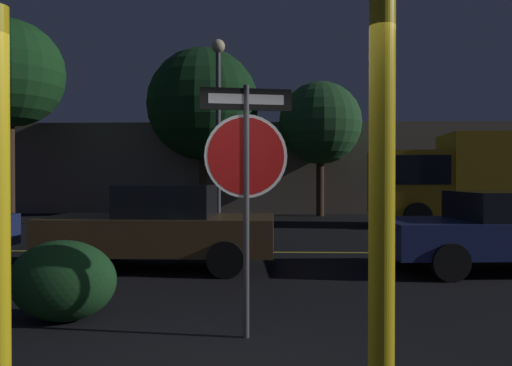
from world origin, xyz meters
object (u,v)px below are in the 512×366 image
at_px(street_lamp, 218,104).
at_px(tree_0, 10,74).
at_px(yellow_pole_right, 382,163).
at_px(passing_car_2, 162,227).
at_px(stop_sign, 246,159).
at_px(hedge_bush_1, 63,281).
at_px(delivery_truck, 468,177).
at_px(passing_car_3, 501,231).
at_px(tree_1, 320,123).
at_px(tree_2, 203,105).

bearing_deg(street_lamp, tree_0, 160.86).
bearing_deg(yellow_pole_right, passing_car_2, 113.99).
bearing_deg(yellow_pole_right, stop_sign, 113.53).
distance_m(hedge_bush_1, street_lamp, 11.19).
bearing_deg(delivery_truck, street_lamp, 94.84).
distance_m(delivery_truck, street_lamp, 8.40).
height_order(passing_car_2, tree_0, tree_0).
height_order(passing_car_3, delivery_truck, delivery_truck).
bearing_deg(passing_car_3, tree_0, 49.74).
relative_size(hedge_bush_1, street_lamp, 0.20).
bearing_deg(yellow_pole_right, street_lamp, 100.34).
bearing_deg(street_lamp, stop_sign, -82.30).
relative_size(street_lamp, tree_0, 0.79).
height_order(passing_car_3, tree_1, tree_1).
distance_m(passing_car_2, tree_0, 14.06).
distance_m(stop_sign, delivery_truck, 13.04).
height_order(street_lamp, tree_2, tree_2).
relative_size(passing_car_2, delivery_truck, 0.65).
xyz_separation_m(yellow_pole_right, passing_car_2, (-2.59, 5.83, -0.98)).
distance_m(yellow_pole_right, tree_2, 18.54).
bearing_deg(passing_car_2, tree_0, 39.13).
height_order(stop_sign, street_lamp, street_lamp).
bearing_deg(tree_0, stop_sign, -54.71).
bearing_deg(delivery_truck, tree_0, 84.15).
xyz_separation_m(stop_sign, hedge_bush_1, (-2.09, 0.50, -1.35)).
xyz_separation_m(stop_sign, yellow_pole_right, (0.90, -2.07, -0.10)).
relative_size(street_lamp, tree_1, 1.10).
bearing_deg(delivery_truck, stop_sign, 153.49).
bearing_deg(yellow_pole_right, tree_1, 85.75).
bearing_deg(delivery_truck, tree_1, 49.27).
height_order(passing_car_2, delivery_truck, delivery_truck).
height_order(hedge_bush_1, street_lamp, street_lamp).
bearing_deg(stop_sign, street_lamp, 86.04).
bearing_deg(tree_2, hedge_bush_1, -87.84).
xyz_separation_m(yellow_pole_right, passing_car_3, (3.33, 5.84, -1.02)).
bearing_deg(street_lamp, tree_1, 49.95).
bearing_deg(tree_2, delivery_truck, -26.53).
bearing_deg(tree_0, tree_1, 7.00).
xyz_separation_m(stop_sign, tree_0, (-9.93, 14.04, 3.81)).
height_order(passing_car_3, tree_0, tree_0).
xyz_separation_m(hedge_bush_1, passing_car_2, (0.40, 3.26, 0.27)).
distance_m(yellow_pole_right, street_lamp, 13.59).
bearing_deg(tree_2, tree_1, -4.15).
bearing_deg(tree_1, passing_car_3, -80.26).
bearing_deg(street_lamp, passing_car_2, -91.46).
height_order(delivery_truck, street_lamp, street_lamp).
bearing_deg(yellow_pole_right, tree_0, 123.93).
bearing_deg(tree_0, tree_2, 14.24).
bearing_deg(hedge_bush_1, delivery_truck, 51.28).
bearing_deg(passing_car_2, delivery_truck, -47.21).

